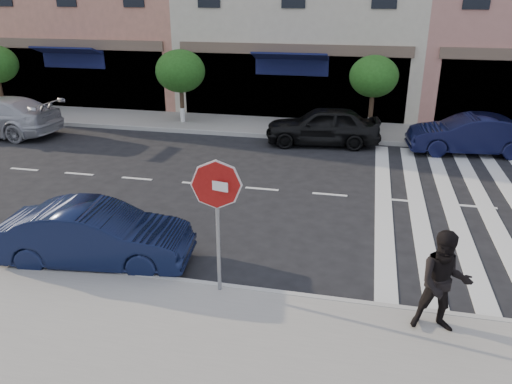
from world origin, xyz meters
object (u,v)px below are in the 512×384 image
stop_sign (217,198)px  car_far_right (470,134)px  car_near_mid (96,235)px  car_far_mid (323,126)px  walker (444,283)px

stop_sign → car_far_right: 12.45m
car_far_right → stop_sign: bearing=-35.6°
stop_sign → car_near_mid: (-2.89, 0.67, -1.37)m
car_near_mid → car_far_mid: bearing=-27.6°
walker → car_far_mid: walker is taller
car_far_mid → car_near_mid: bearing=-27.2°
walker → car_far_right: 11.32m
stop_sign → car_far_mid: stop_sign is taller
stop_sign → walker: bearing=7.6°
stop_sign → car_far_right: size_ratio=0.61×
car_far_mid → car_far_right: car_far_mid is taller
stop_sign → walker: size_ratio=1.45×
car_near_mid → car_far_mid: size_ratio=0.93×
walker → stop_sign: bearing=171.5°
car_far_mid → stop_sign: bearing=-11.4°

